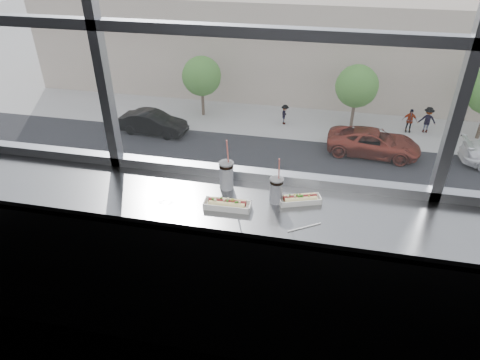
% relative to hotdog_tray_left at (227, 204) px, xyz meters
% --- Properties ---
extents(wall_back_lower, '(6.00, 0.00, 6.00)m').
position_rel_hotdog_tray_left_xyz_m(wall_back_lower, '(0.16, 0.35, -0.58)').
color(wall_back_lower, black).
rests_on(wall_back_lower, ground).
extents(counter, '(6.00, 0.55, 0.06)m').
position_rel_hotdog_tray_left_xyz_m(counter, '(0.16, 0.07, -0.06)').
color(counter, gray).
rests_on(counter, ground).
extents(counter_fascia, '(6.00, 0.04, 1.04)m').
position_rel_hotdog_tray_left_xyz_m(counter_fascia, '(0.16, -0.18, -0.58)').
color(counter_fascia, gray).
rests_on(counter_fascia, ground).
extents(hotdog_tray_left, '(0.27, 0.10, 0.07)m').
position_rel_hotdog_tray_left_xyz_m(hotdog_tray_left, '(0.00, 0.00, 0.00)').
color(hotdog_tray_left, white).
rests_on(hotdog_tray_left, counter).
extents(hotdog_tray_right, '(0.26, 0.16, 0.06)m').
position_rel_hotdog_tray_left_xyz_m(hotdog_tray_right, '(0.40, 0.14, -0.00)').
color(hotdog_tray_right, white).
rests_on(hotdog_tray_right, counter).
extents(soda_cup_left, '(0.09, 0.09, 0.34)m').
position_rel_hotdog_tray_left_xyz_m(soda_cup_left, '(-0.05, 0.21, 0.07)').
color(soda_cup_left, white).
rests_on(soda_cup_left, counter).
extents(soda_cup_right, '(0.08, 0.08, 0.30)m').
position_rel_hotdog_tray_left_xyz_m(soda_cup_right, '(0.26, 0.12, 0.06)').
color(soda_cup_right, white).
rests_on(soda_cup_right, counter).
extents(loose_straw, '(0.17, 0.11, 0.01)m').
position_rel_hotdog_tray_left_xyz_m(loose_straw, '(0.44, -0.09, -0.02)').
color(loose_straw, white).
rests_on(loose_straw, counter).
extents(wrapper, '(0.10, 0.07, 0.03)m').
position_rel_hotdog_tray_left_xyz_m(wrapper, '(-0.36, -0.02, -0.01)').
color(wrapper, silver).
rests_on(wrapper, counter).
extents(plaza_ground, '(120.00, 120.00, 0.00)m').
position_rel_hotdog_tray_left_xyz_m(plaza_ground, '(0.16, 43.85, -12.13)').
color(plaza_ground, '#9F9C98').
rests_on(plaza_ground, ground).
extents(street_asphalt, '(80.00, 10.00, 0.06)m').
position_rel_hotdog_tray_left_xyz_m(street_asphalt, '(0.16, 20.35, -12.10)').
color(street_asphalt, black).
rests_on(street_asphalt, plaza_ground).
extents(far_sidewalk, '(80.00, 6.00, 0.04)m').
position_rel_hotdog_tray_left_xyz_m(far_sidewalk, '(0.16, 28.35, -12.11)').
color(far_sidewalk, '#9F9C98').
rests_on(far_sidewalk, plaza_ground).
extents(far_building, '(50.00, 14.00, 8.00)m').
position_rel_hotdog_tray_left_xyz_m(far_building, '(0.16, 38.35, -8.13)').
color(far_building, '#B09F8B').
rests_on(far_building, plaza_ground).
extents(car_far_b, '(3.27, 6.82, 2.21)m').
position_rel_hotdog_tray_left_xyz_m(car_far_b, '(3.85, 24.35, -10.96)').
color(car_far_b, maroon).
rests_on(car_far_b, street_asphalt).
extents(car_near_a, '(2.70, 6.16, 2.03)m').
position_rel_hotdog_tray_left_xyz_m(car_near_a, '(-14.19, 16.35, -11.05)').
color(car_near_a, gray).
rests_on(car_near_a, street_asphalt).
extents(car_near_b, '(2.87, 5.89, 1.90)m').
position_rel_hotdog_tray_left_xyz_m(car_near_b, '(-8.26, 16.35, -11.12)').
color(car_near_b, black).
rests_on(car_near_b, street_asphalt).
extents(car_far_a, '(3.24, 6.64, 2.14)m').
position_rel_hotdog_tray_left_xyz_m(car_far_a, '(-11.45, 24.35, -11.00)').
color(car_far_a, black).
rests_on(car_far_a, street_asphalt).
extents(car_near_c, '(3.35, 6.84, 2.20)m').
position_rel_hotdog_tray_left_xyz_m(car_near_c, '(-0.79, 16.35, -10.96)').
color(car_near_c, maroon).
rests_on(car_near_c, street_asphalt).
extents(car_near_d, '(3.05, 6.37, 2.06)m').
position_rel_hotdog_tray_left_xyz_m(car_near_d, '(5.60, 16.35, -11.03)').
color(car_near_d, white).
rests_on(car_near_d, street_asphalt).
extents(pedestrian_c, '(0.93, 0.70, 2.10)m').
position_rel_hotdog_tray_left_xyz_m(pedestrian_c, '(6.57, 28.44, -11.04)').
color(pedestrian_c, '#66605B').
rests_on(pedestrian_c, far_sidewalk).
extents(pedestrian_b, '(0.61, 0.81, 1.83)m').
position_rel_hotdog_tray_left_xyz_m(pedestrian_b, '(-2.40, 27.94, -11.17)').
color(pedestrian_b, '#66605B').
rests_on(pedestrian_b, far_sidewalk).
extents(pedestrian_d, '(1.02, 0.77, 2.30)m').
position_rel_hotdog_tray_left_xyz_m(pedestrian_d, '(7.80, 28.65, -10.94)').
color(pedestrian_d, '#66605B').
rests_on(pedestrian_d, far_sidewalk).
extents(tree_left, '(2.99, 2.99, 4.67)m').
position_rel_hotdog_tray_left_xyz_m(tree_left, '(-8.89, 28.35, -8.96)').
color(tree_left, '#47382B').
rests_on(tree_left, far_sidewalk).
extents(tree_center, '(3.03, 3.03, 4.74)m').
position_rel_hotdog_tray_left_xyz_m(tree_center, '(2.53, 28.35, -8.91)').
color(tree_center, '#47382B').
rests_on(tree_center, far_sidewalk).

